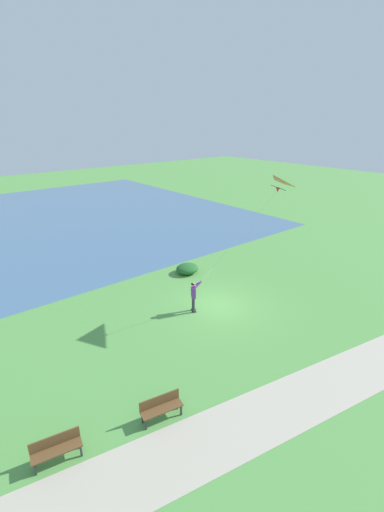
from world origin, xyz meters
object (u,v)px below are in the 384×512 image
Objects in this scene: flying_kite at (272,185)px; park_bench_far_walkway at (56,447)px; lakeside_shrub at (187,269)px; person_kite_flyer at (194,294)px; park_bench_near_walkway at (161,406)px.

park_bench_far_walkway is at bearing 99.94° from flying_kite.
park_bench_far_walkway is at bearing 125.26° from lakeside_shrub.
person_kite_flyer is 5.19m from lakeside_shrub.
park_bench_near_walkway is at bearing -101.42° from park_bench_far_walkway.
lakeside_shrub is at bearing 3.01° from flying_kite.
flying_kite is 3.51× the size of park_bench_near_walkway.
lakeside_shrub is at bearing -34.85° from person_kite_flyer.
person_kite_flyer is 1.16× the size of lakeside_shrub.
flying_kite reaches higher than person_kite_flyer.
person_kite_flyer is at bearing -64.82° from park_bench_far_walkway.
park_bench_near_walkway is (-2.85, 8.89, -6.35)m from flying_kite.
park_bench_near_walkway and park_bench_far_walkway have the same top height.
lakeside_shrub is (8.47, -11.99, -0.19)m from park_bench_far_walkway.
park_bench_far_walkway is at bearing 115.18° from person_kite_flyer.
flying_kite reaches higher than lakeside_shrub.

